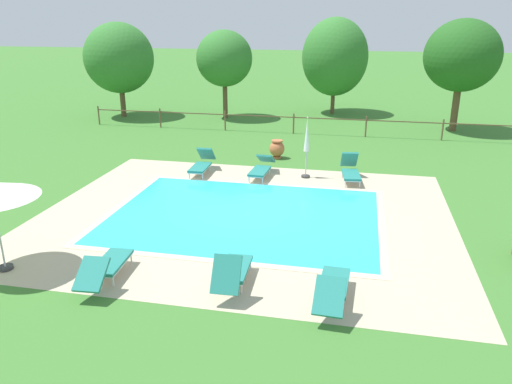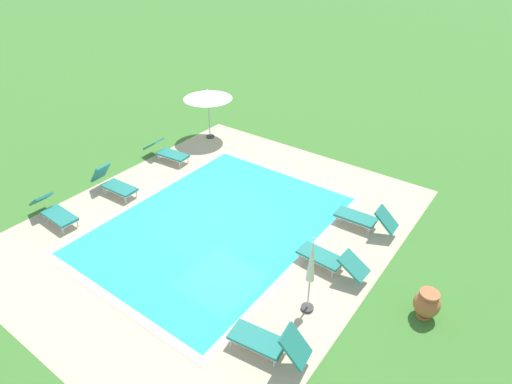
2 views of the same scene
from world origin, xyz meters
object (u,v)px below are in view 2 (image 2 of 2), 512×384
Objects in this scene: sun_lounger_north_mid at (114,183)px; terracotta_urn_near_fence at (427,304)px; patio_umbrella_closed_row_west at (311,267)px; sun_lounger_north_end at (167,152)px; sun_lounger_south_near_corner at (54,211)px; patio_umbrella_open_foreground at (208,95)px; sun_lounger_north_far at (364,218)px; sun_lounger_north_near_steps at (330,259)px; sun_lounger_south_mid at (268,342)px.

sun_lounger_north_mid is 2.36× the size of terracotta_urn_near_fence.
sun_lounger_north_mid is 8.44m from patio_umbrella_closed_row_west.
sun_lounger_north_end is 1.02× the size of sun_lounger_south_near_corner.
sun_lounger_north_far is at bearing 75.14° from patio_umbrella_open_foreground.
sun_lounger_north_mid is 0.92× the size of sun_lounger_south_near_corner.
sun_lounger_north_near_steps is 1.08× the size of sun_lounger_south_mid.
patio_umbrella_open_foreground reaches higher than terracotta_urn_near_fence.
sun_lounger_south_near_corner is 0.88× the size of patio_umbrella_closed_row_west.
sun_lounger_north_far reaches higher than sun_lounger_north_near_steps.
patio_umbrella_open_foreground reaches higher than sun_lounger_north_mid.
terracotta_urn_near_fence is at bearing 141.74° from sun_lounger_south_mid.
patio_umbrella_closed_row_west is at bearing 54.41° from patio_umbrella_open_foreground.
sun_lounger_north_mid reaches higher than sun_lounger_north_end.
sun_lounger_north_near_steps is 1.00× the size of sun_lounger_north_end.
sun_lounger_north_near_steps is 8.63m from sun_lounger_north_end.
sun_lounger_north_far is at bearing 112.32° from sun_lounger_north_mid.
sun_lounger_north_far is at bearing -179.57° from sun_lounger_north_near_steps.
sun_lounger_north_far is 3.68m from terracotta_urn_near_fence.
sun_lounger_south_mid is at bearing 74.27° from sun_lounger_north_mid.
patio_umbrella_open_foreground is at bearing -104.86° from sun_lounger_north_far.
terracotta_urn_near_fence is (-1.51, 2.44, -0.99)m from patio_umbrella_closed_row_west.
sun_lounger_north_end is 1.07× the size of sun_lounger_south_mid.
terracotta_urn_near_fence is at bearing 105.51° from sun_lounger_south_near_corner.
sun_lounger_south_near_corner is 1.05× the size of sun_lounger_south_mid.
sun_lounger_south_mid is 1.94m from patio_umbrella_closed_row_west.
sun_lounger_north_mid is at bearing 174.92° from sun_lounger_south_near_corner.
patio_umbrella_closed_row_west is (3.58, 8.67, 1.05)m from sun_lounger_north_end.
sun_lounger_south_mid is at bearing 2.26° from sun_lounger_north_far.
sun_lounger_north_mid is 0.95× the size of sun_lounger_north_far.
sun_lounger_south_mid is (0.12, 8.49, 0.02)m from sun_lounger_south_near_corner.
sun_lounger_north_mid is 2.92m from sun_lounger_north_end.
patio_umbrella_open_foreground is at bearing -178.88° from sun_lounger_south_near_corner.
sun_lounger_north_near_steps is at bearing -92.86° from terracotta_urn_near_fence.
sun_lounger_north_mid reaches higher than sun_lounger_south_mid.
sun_lounger_south_near_corner is (5.53, -8.27, -0.01)m from sun_lounger_north_far.
sun_lounger_south_near_corner is at bearing 1.37° from sun_lounger_north_end.
patio_umbrella_closed_row_west is at bearing 85.35° from sun_lounger_north_mid.
sun_lounger_north_near_steps is at bearing 61.50° from patio_umbrella_open_foreground.
sun_lounger_north_far is 5.65m from sun_lounger_south_mid.
patio_umbrella_closed_row_west reaches higher than patio_umbrella_open_foreground.
patio_umbrella_closed_row_west reaches higher than sun_lounger_south_near_corner.
terracotta_urn_near_fence is at bearing 87.14° from sun_lounger_north_near_steps.
sun_lounger_south_mid is at bearing 89.21° from sun_lounger_south_near_corner.
sun_lounger_north_mid is 8.62m from sun_lounger_south_mid.
sun_lounger_south_mid is 4.03m from terracotta_urn_near_fence.
sun_lounger_north_near_steps is 8.88m from sun_lounger_south_near_corner.
sun_lounger_north_near_steps is 1.02× the size of sun_lounger_south_near_corner.
sun_lounger_south_near_corner is 7.94m from patio_umbrella_open_foreground.
sun_lounger_south_mid is 0.86× the size of patio_umbrella_open_foreground.
sun_lounger_north_far is at bearing 123.79° from sun_lounger_south_near_corner.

